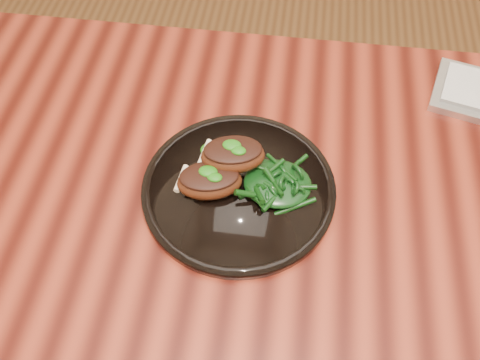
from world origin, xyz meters
name	(u,v)px	position (x,y,z in m)	size (l,w,h in m)	color
desk	(339,231)	(0.00, 0.00, 0.67)	(1.60, 0.80, 0.75)	#330B06
plate	(239,189)	(-0.17, 0.00, 0.76)	(0.31, 0.31, 0.02)	black
lamb_chop_front	(209,181)	(-0.22, -0.01, 0.79)	(0.11, 0.09, 0.05)	#471E0D
lamb_chop_back	(232,154)	(-0.19, 0.03, 0.81)	(0.11, 0.08, 0.05)	#471E0D
herb_smear	(221,151)	(-0.21, 0.07, 0.77)	(0.07, 0.05, 0.00)	#0D4A08
greens_heap	(278,181)	(-0.11, 0.01, 0.79)	(0.11, 0.10, 0.04)	black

